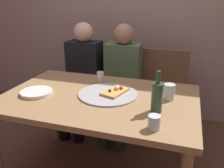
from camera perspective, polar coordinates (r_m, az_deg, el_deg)
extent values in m
cube|color=gray|center=(2.90, 6.42, 17.88)|extent=(6.00, 0.10, 2.60)
cube|color=#99754C|center=(1.77, -3.17, -3.48)|extent=(1.43, 0.92, 0.04)
cylinder|color=#99754C|center=(2.52, -13.78, -5.58)|extent=(0.06, 0.06, 0.69)
cylinder|color=#99754C|center=(2.19, 17.42, -10.09)|extent=(0.06, 0.06, 0.69)
cylinder|color=#ADADB2|center=(1.78, -0.98, -2.40)|extent=(0.44, 0.44, 0.01)
cube|color=tan|center=(1.78, 0.77, -1.84)|extent=(0.19, 0.25, 0.02)
sphere|color=#EAD184|center=(1.79, 1.13, -1.06)|extent=(0.04, 0.04, 0.04)
sphere|color=#2D381E|center=(1.75, -0.51, -1.62)|extent=(0.02, 0.02, 0.02)
sphere|color=#B22D23|center=(1.80, 2.19, -0.98)|extent=(0.03, 0.03, 0.03)
cylinder|color=#2D5133|center=(1.52, 10.75, -3.29)|extent=(0.07, 0.07, 0.19)
cylinder|color=#2D5133|center=(1.47, 11.10, 1.56)|extent=(0.03, 0.03, 0.08)
cylinder|color=silver|center=(1.73, 13.59, -1.85)|extent=(0.08, 0.08, 0.11)
cylinder|color=silver|center=(1.34, 10.08, -9.07)|extent=(0.07, 0.07, 0.08)
cylinder|color=beige|center=(2.03, -2.82, 1.71)|extent=(0.06, 0.06, 0.09)
cylinder|color=white|center=(1.88, -17.74, -1.94)|extent=(0.24, 0.24, 0.03)
cube|color=brown|center=(2.70, -6.53, -0.82)|extent=(0.44, 0.44, 0.05)
cube|color=brown|center=(2.81, -5.06, 4.88)|extent=(0.44, 0.04, 0.45)
cylinder|color=brown|center=(2.57, -4.15, -7.69)|extent=(0.04, 0.04, 0.42)
cylinder|color=brown|center=(2.72, -11.64, -6.41)|extent=(0.04, 0.04, 0.42)
cylinder|color=brown|center=(2.89, -1.36, -4.33)|extent=(0.04, 0.04, 0.42)
cylinder|color=brown|center=(3.03, -8.19, -3.36)|extent=(0.04, 0.04, 0.42)
cube|color=brown|center=(2.56, 2.53, -1.91)|extent=(0.44, 0.44, 0.05)
cube|color=brown|center=(2.67, 3.74, 4.12)|extent=(0.44, 0.04, 0.45)
cylinder|color=brown|center=(2.46, 5.57, -9.16)|extent=(0.04, 0.04, 0.42)
cylinder|color=brown|center=(2.55, -2.86, -7.90)|extent=(0.04, 0.04, 0.42)
cylinder|color=brown|center=(2.79, 7.27, -5.45)|extent=(0.04, 0.04, 0.42)
cylinder|color=brown|center=(2.87, -0.20, -4.49)|extent=(0.04, 0.04, 0.42)
cube|color=brown|center=(2.49, 12.25, -3.04)|extent=(0.44, 0.44, 0.05)
cube|color=brown|center=(2.60, 13.10, 3.20)|extent=(0.44, 0.04, 0.45)
cylinder|color=brown|center=(2.42, 15.86, -10.42)|extent=(0.04, 0.04, 0.42)
cylinder|color=brown|center=(2.45, 6.87, -9.34)|extent=(0.04, 0.04, 0.42)
cylinder|color=brown|center=(2.76, 16.25, -6.49)|extent=(0.04, 0.04, 0.42)
cylinder|color=brown|center=(2.78, 8.41, -5.59)|extent=(0.04, 0.04, 0.42)
cube|color=black|center=(2.64, -6.58, 4.61)|extent=(0.36, 0.22, 0.52)
sphere|color=beige|center=(2.56, -6.91, 12.25)|extent=(0.21, 0.21, 0.21)
cylinder|color=black|center=(2.52, -6.53, -2.43)|extent=(0.12, 0.40, 0.12)
cylinder|color=black|center=(2.59, -9.77, -1.99)|extent=(0.12, 0.40, 0.12)
cylinder|color=black|center=(2.46, -8.23, -9.00)|extent=(0.11, 0.11, 0.45)
cylinder|color=black|center=(2.52, -11.54, -8.36)|extent=(0.11, 0.11, 0.45)
cube|color=#4C6B47|center=(2.49, 2.74, 3.79)|extent=(0.36, 0.22, 0.52)
sphere|color=#A87A5B|center=(2.42, 2.88, 11.87)|extent=(0.21, 0.21, 0.21)
cylinder|color=black|center=(2.38, 3.23, -3.70)|extent=(0.12, 0.40, 0.12)
cylinder|color=black|center=(2.42, -0.43, -3.24)|extent=(0.12, 0.40, 0.12)
cylinder|color=black|center=(2.32, 1.84, -10.73)|extent=(0.11, 0.11, 0.45)
cylinder|color=black|center=(2.36, -1.96, -10.12)|extent=(0.11, 0.11, 0.45)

